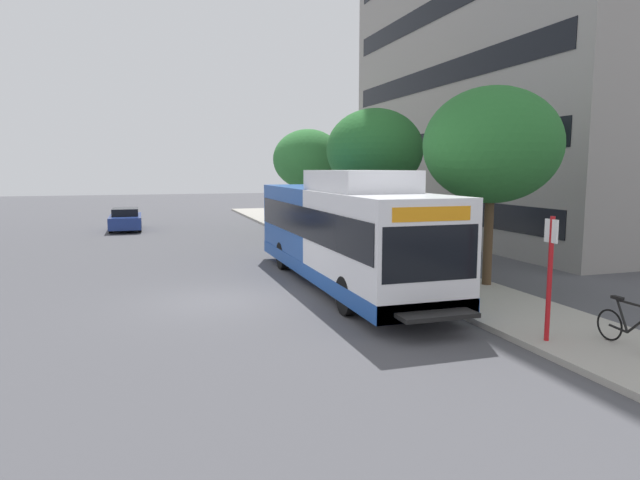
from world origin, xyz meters
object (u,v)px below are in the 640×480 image
Objects in this scene: transit_bus at (342,232)px; street_tree_mid_block at (375,150)px; bicycle_parked at (632,328)px; street_tree_far_block at (308,159)px; parked_car_far_lane at (126,219)px; bus_stop_sign_pole at (550,269)px; street_tree_near_stop at (492,146)px.

transit_bus is 7.96m from street_tree_mid_block.
street_tree_far_block is at bearing 88.85° from bicycle_parked.
parked_car_far_lane is (-10.89, 12.48, -3.84)m from street_tree_mid_block.
street_tree_mid_block is at bearing -89.18° from street_tree_far_block.
transit_bus is at bearing -69.48° from parked_car_far_lane.
bicycle_parked is 15.04m from street_tree_mid_block.
street_tree_mid_block is at bearing -48.90° from parked_car_far_lane.
transit_bus is 6.96× the size of bicycle_parked.
transit_bus reaches higher than parked_car_far_lane.
transit_bus is 7.43m from bus_stop_sign_pole.
transit_bus is at bearing 105.14° from bus_stop_sign_pole.
street_tree_far_block reaches higher than parked_car_far_lane.
bicycle_parked is 0.39× the size of parked_car_far_lane.
street_tree_near_stop is at bearing -88.78° from street_tree_far_block.
street_tree_near_stop is 1.01× the size of street_tree_far_block.
street_tree_mid_block reaches higher than bicycle_parked.
bus_stop_sign_pole reaches higher than bicycle_parked.
bicycle_parked is at bearing -92.50° from street_tree_mid_block.
transit_bus is 2.06× the size of street_tree_far_block.
parked_car_far_lane is at bearing 166.52° from street_tree_far_block.
parked_car_far_lane is at bearing 109.07° from bus_stop_sign_pole.
parked_car_far_lane is at bearing 110.52° from transit_bus.
street_tree_far_block is at bearing 85.76° from bus_stop_sign_pole.
street_tree_mid_block is (0.63, 14.50, 3.94)m from bicycle_parked.
street_tree_near_stop is 23.88m from parked_car_far_lane.
street_tree_mid_block reaches higher than transit_bus.
bicycle_parked is 0.30× the size of street_tree_far_block.
street_tree_mid_block is (-0.25, 8.32, 0.12)m from street_tree_near_stop.
parked_car_far_lane is (-9.00, 26.05, -0.99)m from bus_stop_sign_pole.
parked_car_far_lane is (-7.06, 18.88, -1.04)m from transit_bus.
bus_stop_sign_pole is at bearing -94.24° from street_tree_far_block.
parked_car_far_lane is (-11.13, 20.80, -3.72)m from street_tree_near_stop.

